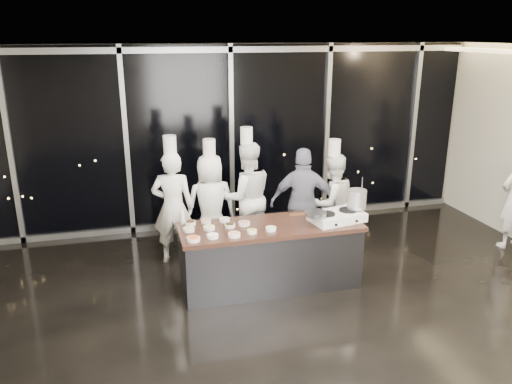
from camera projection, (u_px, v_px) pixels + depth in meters
ground at (290, 319)px, 6.15m from camera, size 9.00×9.00×0.00m
room_shell at (310, 139)px, 5.51m from camera, size 9.02×7.02×3.21m
window_wall at (231, 137)px, 8.83m from camera, size 8.90×0.11×3.20m
demo_counter at (270, 255)px, 6.85m from camera, size 2.46×0.86×0.90m
stove at (337, 216)px, 6.84m from camera, size 0.78×0.56×0.14m
frying_pan at (315, 213)px, 6.66m from camera, size 0.53×0.34×0.05m
stock_pot at (357, 199)px, 6.90m from camera, size 0.30×0.30×0.26m
prep_bowls at (220, 228)px, 6.52m from camera, size 1.19×0.72×0.05m
squeeze_bottle at (182, 217)px, 6.72m from camera, size 0.06×0.06×0.22m
chef_far_left at (173, 207)px, 7.46m from camera, size 0.71×0.56×1.96m
chef_left at (211, 204)px, 7.77m from camera, size 0.83×0.57×1.85m
chef_center at (247, 197)px, 7.88m from camera, size 0.88×0.70×2.01m
guest at (303, 203)px, 7.68m from camera, size 1.09×0.68×1.73m
chef_right at (332, 202)px, 7.88m from camera, size 0.88×0.75×1.82m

